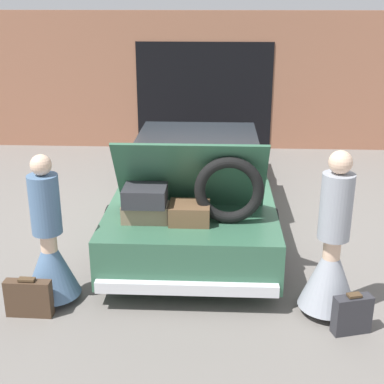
{
  "coord_description": "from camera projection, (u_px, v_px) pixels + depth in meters",
  "views": [
    {
      "loc": [
        0.29,
        -7.26,
        3.05
      ],
      "look_at": [
        0.0,
        -1.37,
        0.89
      ],
      "focal_mm": 50.0,
      "sensor_mm": 36.0,
      "label": 1
    }
  ],
  "objects": [
    {
      "name": "ground_plane",
      "position": [
        197.0,
        217.0,
        7.87
      ],
      "size": [
        40.0,
        40.0,
        0.0
      ],
      "primitive_type": "plane",
      "color": "slate"
    },
    {
      "name": "garage_wall_back",
      "position": [
        204.0,
        82.0,
        11.05
      ],
      "size": [
        12.0,
        0.14,
        2.8
      ],
      "color": "#9E664C",
      "rests_on": "ground_plane"
    },
    {
      "name": "car",
      "position": [
        197.0,
        182.0,
        7.66
      ],
      "size": [
        2.0,
        5.08,
        1.63
      ],
      "color": "#336047",
      "rests_on": "ground_plane"
    },
    {
      "name": "person_left",
      "position": [
        50.0,
        251.0,
        5.53
      ],
      "size": [
        0.58,
        0.58,
        1.61
      ],
      "rotation": [
        0.0,
        0.0,
        -1.31
      ],
      "color": "beige",
      "rests_on": "ground_plane"
    },
    {
      "name": "person_right",
      "position": [
        331.0,
        258.0,
        5.28
      ],
      "size": [
        0.59,
        0.59,
        1.72
      ],
      "rotation": [
        0.0,
        0.0,
        1.76
      ],
      "color": "beige",
      "rests_on": "ground_plane"
    },
    {
      "name": "suitcase_beside_left_person",
      "position": [
        29.0,
        298.0,
        5.37
      ],
      "size": [
        0.47,
        0.13,
        0.42
      ],
      "color": "#473323",
      "rests_on": "ground_plane"
    },
    {
      "name": "suitcase_beside_right_person",
      "position": [
        352.0,
        314.0,
        5.1
      ],
      "size": [
        0.39,
        0.23,
        0.42
      ],
      "color": "#2D2D33",
      "rests_on": "ground_plane"
    }
  ]
}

